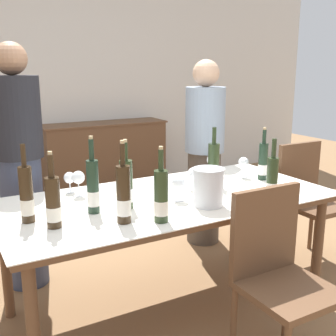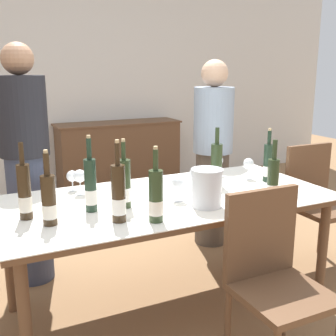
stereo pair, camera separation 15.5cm
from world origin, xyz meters
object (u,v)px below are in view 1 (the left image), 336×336
Objects in this scene: ice_bucket at (208,186)px; wine_bottle_5 at (272,179)px; wine_bottle_8 at (161,197)px; wine_bottle_7 at (213,165)px; wine_glass_3 at (78,178)px; dining_table at (168,207)px; wine_bottle_6 at (126,186)px; chair_right_end at (308,194)px; sideboard_cabinet at (105,157)px; wine_glass_5 at (194,174)px; wine_bottle_3 at (124,196)px; person_guest_left at (204,154)px; wine_glass_4 at (179,184)px; wine_glass_2 at (243,163)px; wine_bottle_1 at (263,162)px; wine_glass_0 at (70,179)px; wine_bottle_2 at (27,196)px; chair_near_front at (277,268)px; wine_glass_1 at (212,161)px; wine_bottle_0 at (53,203)px; wine_bottle_4 at (93,187)px; person_host at (20,169)px.

ice_bucket is 0.59× the size of wine_bottle_5.
wine_bottle_8 is (-0.73, 0.00, 0.00)m from wine_bottle_5.
wine_bottle_8 is (-0.63, -0.44, -0.00)m from wine_bottle_7.
dining_table is at bearing -31.65° from wine_glass_3.
wine_bottle_6 is at bearing -167.81° from dining_table.
wine_glass_3 is 1.80m from chair_right_end.
ice_bucket is 0.23× the size of chair_right_end.
sideboard_cabinet is 10.31× the size of wine_glass_5.
wine_bottle_3 reaches higher than wine_glass_5.
person_guest_left is at bearing 51.80° from wine_glass_5.
wine_glass_4 is (-0.10, 0.16, -0.01)m from ice_bucket.
person_guest_left reaches higher than wine_bottle_7.
wine_glass_3 is 0.72m from wine_glass_5.
wine_bottle_1 is at bearing -53.38° from wine_glass_2.
ice_bucket is 0.88m from wine_glass_0.
wine_bottle_8 reaches higher than ice_bucket.
wine_glass_3 is at bearing 141.92° from wine_glass_4.
wine_glass_0 is 0.78m from wine_glass_5.
wine_bottle_2 is 1.04m from wine_glass_5.
chair_near_front is (0.23, -0.71, -0.15)m from dining_table.
chair_near_front reaches higher than dining_table.
person_guest_left reaches higher than dining_table.
ice_bucket reaches higher than sideboard_cabinet.
wine_bottle_1 is 0.94× the size of wine_bottle_6.
wine_glass_0 is at bearing 112.67° from wine_bottle_6.
wine_glass_1 is 0.96× the size of wine_glass_3.
wine_bottle_6 is 2.97× the size of wine_glass_0.
wine_bottle_0 is 0.34m from wine_bottle_3.
wine_bottle_1 reaches higher than dining_table.
wine_bottle_7 is 0.88m from wine_glass_3.
wine_bottle_4 reaches higher than ice_bucket.
wine_glass_2 is at bearing 11.58° from dining_table.
wine_bottle_5 reaches higher than ice_bucket.
chair_near_front is at bearing -29.96° from wine_bottle_0.
sideboard_cabinet is at bearing 74.47° from wine_bottle_8.
person_guest_left is at bearing 32.89° from wine_bottle_4.
wine_glass_2 is at bearing 9.15° from wine_bottle_4.
wine_bottle_7 is at bearing -31.12° from person_host.
wine_bottle_0 is at bearing -55.55° from wine_bottle_2.
wine_bottle_3 is at bearing -165.86° from wine_bottle_1.
wine_bottle_0 is at bearing -167.55° from wine_glass_5.
ice_bucket is 0.54× the size of wine_bottle_2.
wine_glass_0 is at bearing -162.90° from person_guest_left.
wine_bottle_4 reaches higher than wine_glass_2.
chair_right_end is at bearing -0.45° from wine_bottle_7.
wine_bottle_7 is 0.27m from wine_glass_1.
wine_glass_1 is 0.16× the size of chair_near_front.
chair_near_front is 1.61m from person_guest_left.
wine_glass_2 is 1.16m from wine_glass_3.
wine_bottle_2 reaches higher than wine_bottle_8.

